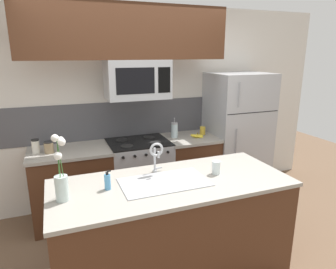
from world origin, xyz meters
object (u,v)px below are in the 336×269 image
Objects in this scene: microwave at (137,79)px; flower_vase at (61,180)px; coffee_tin at (203,131)px; sink_faucet at (156,153)px; drinking_glass at (216,168)px; banana_bunch at (197,136)px; french_press at (174,130)px; storage_jar_tall at (36,146)px; storage_jar_medium at (49,147)px; stove_range at (139,175)px; refrigerator at (236,134)px; dish_soap_bottle at (107,182)px.

flower_vase is at bearing -127.49° from microwave.
sink_faucet is (-1.05, -1.08, 0.14)m from coffee_tin.
banana_bunch is at bearing 71.35° from drinking_glass.
storage_jar_tall is at bearing -178.76° from french_press.
sink_faucet is (-0.63, -1.09, 0.10)m from french_press.
sink_faucet is at bearing -47.12° from storage_jar_medium.
banana_bunch is (1.85, -0.04, -0.04)m from storage_jar_medium.
banana_bunch reaches higher than stove_range.
storage_jar_medium is at bearing -18.76° from storage_jar_tall.
coffee_tin is (-0.53, 0.03, 0.10)m from refrigerator.
stove_range is 1.83× the size of flower_vase.
storage_jar_medium is 0.44× the size of sink_faucet.
french_press is (1.57, 0.08, 0.03)m from storage_jar_medium.
banana_bunch is 0.37× the size of flower_vase.
stove_range is 5.64× the size of dish_soap_bottle.
stove_range is at bearing -179.22° from refrigerator.
refrigerator is 10.85× the size of storage_jar_tall.
dish_soap_bottle is at bearing -64.41° from storage_jar_tall.
banana_bunch is 1.51× the size of drinking_glass.
storage_jar_tall is 1.71m from french_press.
stove_range is 1.24m from microwave.
drinking_glass is at bearing -39.97° from storage_jar_medium.
microwave reaches higher than stove_range.
stove_range is 3.48× the size of french_press.
microwave is 1.11m from banana_bunch.
dish_soap_bottle is (-0.60, -1.18, -0.72)m from microwave.
storage_jar_tall is 1.32m from flower_vase.
french_press is 0.42m from coffee_tin.
sink_faucet is at bearing -146.30° from refrigerator.
storage_jar_medium is 1.57m from french_press.
banana_bunch is at bearing -2.91° from microwave.
banana_bunch is 2.14m from flower_vase.
sink_faucet reaches higher than storage_jar_tall.
french_press is (-0.95, 0.04, 0.14)m from refrigerator.
dish_soap_bottle is at bearing 10.39° from flower_vase.
stove_range is at bearing 83.54° from sink_faucet.
stove_range is at bearing 175.60° from banana_bunch.
french_press is at bearing 42.08° from flower_vase.
microwave is 1.48m from drinking_glass.
dish_soap_bottle reaches higher than drinking_glass.
storage_jar_tall is 0.85× the size of banana_bunch.
french_press is 0.53× the size of flower_vase.
dish_soap_bottle is (-1.54, -1.26, 0.01)m from coffee_tin.
french_press reaches higher than coffee_tin.
microwave is at bearing 52.51° from flower_vase.
stove_range is 3.04× the size of sink_faucet.
sink_faucet is (1.07, -1.06, 0.12)m from storage_jar_tall.
storage_jar_medium is (-2.51, -0.04, 0.11)m from refrigerator.
microwave reaches higher than flower_vase.
sink_faucet is 0.88m from flower_vase.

